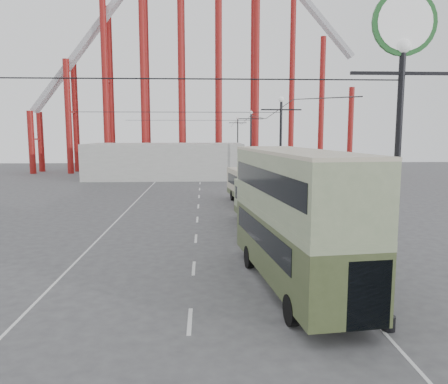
{
  "coord_description": "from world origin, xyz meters",
  "views": [
    {
      "loc": [
        -0.48,
        -16.45,
        6.49
      ],
      "look_at": [
        0.71,
        9.29,
        3.0
      ],
      "focal_mm": 35.0,
      "sensor_mm": 36.0,
      "label": 1
    }
  ],
  "objects_px": {
    "double_decker_bus": "(295,212)",
    "single_decker_green": "(266,207)",
    "pedestrian": "(255,231)",
    "lamp_post_near": "(401,88)",
    "single_decker_cream": "(251,186)"
  },
  "relations": [
    {
      "from": "single_decker_green",
      "to": "pedestrian",
      "type": "height_order",
      "value": "single_decker_green"
    },
    {
      "from": "single_decker_cream",
      "to": "single_decker_green",
      "type": "bearing_deg",
      "value": -98.52
    },
    {
      "from": "double_decker_bus",
      "to": "single_decker_green",
      "type": "xyz_separation_m",
      "value": [
        0.31,
        10.34,
        -1.54
      ]
    },
    {
      "from": "double_decker_bus",
      "to": "single_decker_green",
      "type": "height_order",
      "value": "double_decker_bus"
    },
    {
      "from": "single_decker_cream",
      "to": "pedestrian",
      "type": "relative_size",
      "value": 5.5
    },
    {
      "from": "single_decker_cream",
      "to": "pedestrian",
      "type": "height_order",
      "value": "single_decker_cream"
    },
    {
      "from": "single_decker_green",
      "to": "single_decker_cream",
      "type": "bearing_deg",
      "value": 83.59
    },
    {
      "from": "single_decker_green",
      "to": "pedestrian",
      "type": "xyz_separation_m",
      "value": [
        -1.14,
        -3.43,
        -0.79
      ]
    },
    {
      "from": "single_decker_green",
      "to": "single_decker_cream",
      "type": "distance_m",
      "value": 11.27
    },
    {
      "from": "lamp_post_near",
      "to": "double_decker_bus",
      "type": "distance_m",
      "value": 6.6
    },
    {
      "from": "double_decker_bus",
      "to": "single_decker_cream",
      "type": "relative_size",
      "value": 1.09
    },
    {
      "from": "single_decker_green",
      "to": "single_decker_cream",
      "type": "height_order",
      "value": "single_decker_cream"
    },
    {
      "from": "lamp_post_near",
      "to": "double_decker_bus",
      "type": "relative_size",
      "value": 0.98
    },
    {
      "from": "lamp_post_near",
      "to": "double_decker_bus",
      "type": "height_order",
      "value": "lamp_post_near"
    },
    {
      "from": "lamp_post_near",
      "to": "single_decker_cream",
      "type": "bearing_deg",
      "value": 94.12
    }
  ]
}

